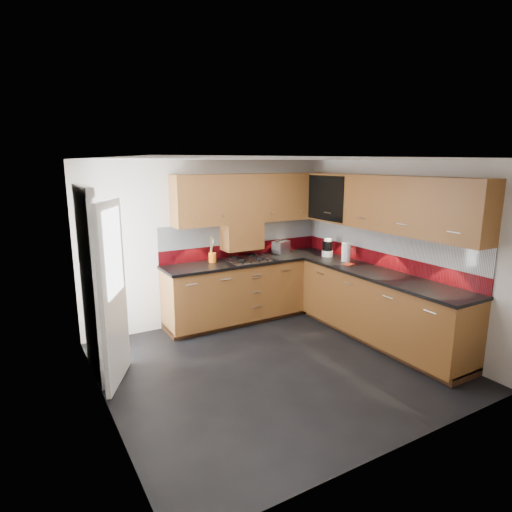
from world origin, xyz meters
TOP-DOWN VIEW (x-y plane):
  - room at (0.00, 0.00)m, footprint 4.00×3.80m
  - base_cabinets at (1.07, 0.72)m, footprint 2.70×3.20m
  - countertop at (1.05, 0.70)m, footprint 2.72×3.22m
  - backsplash at (1.28, 0.93)m, footprint 2.70×3.20m
  - upper_cabinets at (1.23, 0.78)m, footprint 2.50×3.20m
  - extractor_hood at (0.45, 1.64)m, footprint 0.60×0.33m
  - glass_cabinet at (1.71, 1.07)m, footprint 0.32×0.80m
  - back_door at (-1.78, 0.75)m, footprint 0.42×1.19m
  - gas_hob at (0.45, 1.47)m, footprint 0.59×0.52m
  - utensil_pot at (-0.05, 1.61)m, footprint 0.11×0.11m
  - toaster at (1.17, 1.65)m, footprint 0.32×0.26m
  - food_processor at (1.65, 1.08)m, footprint 0.17×0.17m
  - paper_towel at (1.67, 0.68)m, footprint 0.16×0.16m
  - orange_cloth at (1.56, 0.49)m, footprint 0.17×0.15m

SIDE VIEW (x-z plane):
  - base_cabinets at x=1.07m, z-range -0.04..0.91m
  - countertop at x=1.05m, z-range 0.90..0.94m
  - orange_cloth at x=1.56m, z-range 0.94..0.95m
  - gas_hob at x=0.45m, z-range 0.93..0.98m
  - utensil_pot at x=-0.05m, z-range 0.84..1.22m
  - back_door at x=-1.78m, z-range 0.01..2.05m
  - toaster at x=1.17m, z-range 0.94..1.14m
  - food_processor at x=1.65m, z-range 0.93..1.21m
  - paper_towel at x=1.67m, z-range 0.94..1.21m
  - backsplash at x=1.28m, z-range 0.94..1.48m
  - extractor_hood at x=0.45m, z-range 1.08..1.48m
  - room at x=0.00m, z-range 0.18..2.82m
  - upper_cabinets at x=1.23m, z-range 1.48..2.20m
  - glass_cabinet at x=1.71m, z-range 1.54..2.20m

